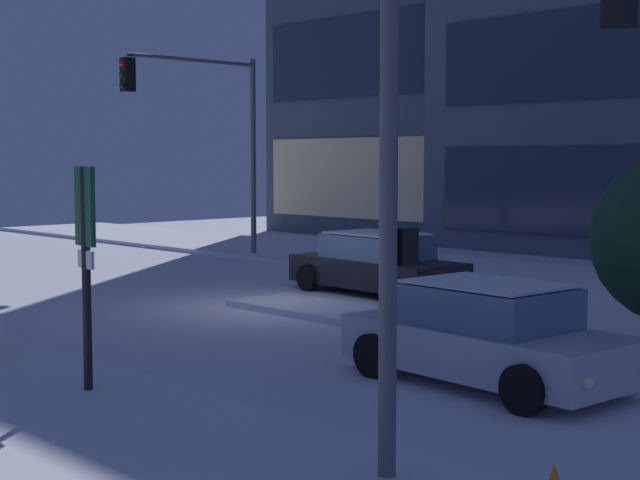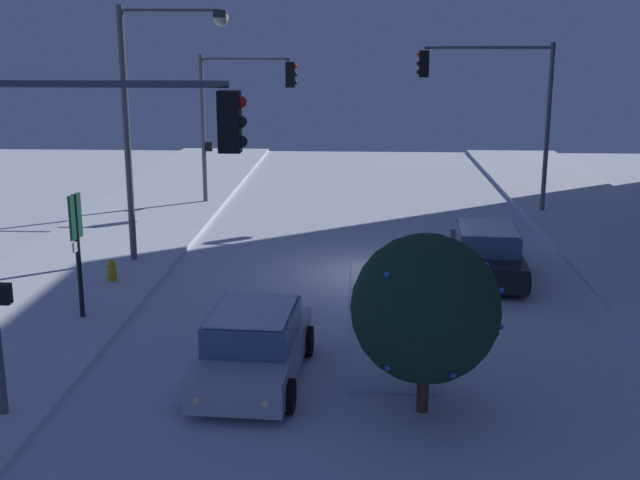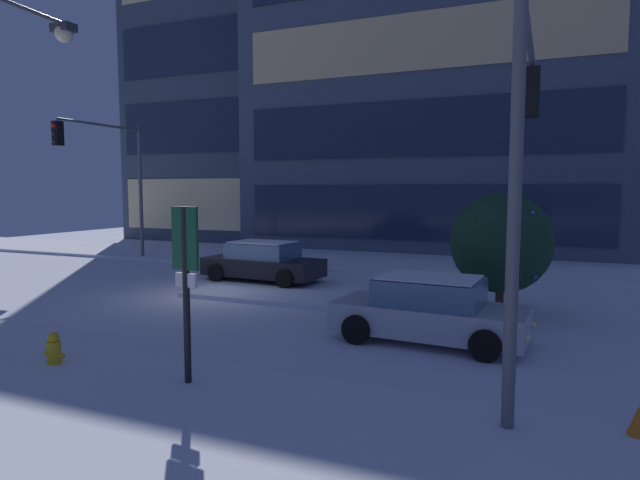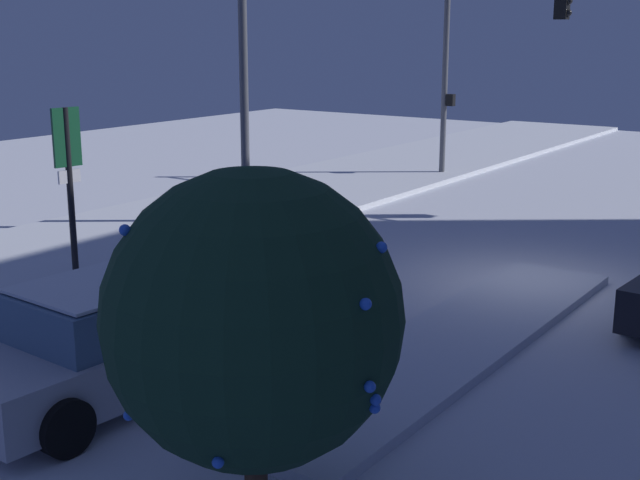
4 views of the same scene
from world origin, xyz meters
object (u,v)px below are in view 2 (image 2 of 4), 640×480
Objects in this scene: car_far at (486,253)px; traffic_light_corner_near_left at (239,103)px; parking_info_sign at (77,241)px; traffic_light_corner_far_left at (497,95)px; street_lamp_arched at (155,99)px; car_near at (254,347)px; decorated_tree_median at (425,308)px; traffic_light_corner_near_right at (82,189)px; fire_hydrant at (112,273)px.

traffic_light_corner_near_left reaches higher than car_far.
traffic_light_corner_far_left is at bearing 54.88° from parking_info_sign.
traffic_light_corner_near_left is 0.80× the size of street_lamp_arched.
traffic_light_corner_far_left is at bearing 28.99° from street_lamp_arched.
car_far is 11.31m from parking_info_sign.
car_near is 0.67× the size of traffic_light_corner_far_left.
decorated_tree_median is (1.24, 3.30, 1.29)m from car_near.
parking_info_sign is (-5.18, -2.06, -2.23)m from traffic_light_corner_near_right.
car_far is 9.18m from decorated_tree_median.
traffic_light_corner_near_right is at bearing 15.34° from fire_hydrant.
parking_info_sign is at bearing -121.16° from car_near.
traffic_light_corner_near_right is (9.50, -8.30, 3.55)m from car_far.
traffic_light_corner_near_left reaches higher than fire_hydrant.
decorated_tree_median is at bearing -71.85° from traffic_light_corner_near_left.
car_far is at bearing 164.38° from decorated_tree_median.
traffic_light_corner_far_left is 17.95m from parking_info_sign.
traffic_light_corner_far_left reaches higher than car_near.
decorated_tree_median is at bearing -59.63° from street_lamp_arched.
parking_info_sign is (13.21, -11.88, -2.57)m from traffic_light_corner_far_left.
car_near is at bearing -71.41° from street_lamp_arched.
car_far is 1.40× the size of decorated_tree_median.
car_near is 3.76m from decorated_tree_median.
fire_hydrant is 3.42m from parking_info_sign.
fire_hydrant is (-6.16, -4.79, -0.35)m from car_near.
car_near is 0.94× the size of car_far.
car_far is at bearing 146.01° from car_near.
car_far is at bearing 97.30° from fire_hydrant.
street_lamp_arched is at bearing 87.90° from car_far.
traffic_light_corner_far_left is 0.86× the size of street_lamp_arched.
car_near is 9.46m from car_far.
traffic_light_corner_near_right reaches higher than car_far.
fire_hydrant is 11.09m from decorated_tree_median.
car_near is at bearing -80.79° from traffic_light_corner_near_left.
parking_info_sign is (4.32, -10.36, 1.32)m from car_far.
fire_hydrant is (1.35, -10.54, -0.36)m from car_far.
traffic_light_corner_near_right is 6.01m from parking_info_sign.
traffic_light_corner_near_left is 8.19× the size of fire_hydrant.
traffic_light_corner_near_left is at bearing 90.82° from traffic_light_corner_near_right.
car_near is at bearing 146.21° from car_far.
traffic_light_corner_near_right is at bearing -48.53° from car_near.
car_near is 5.95× the size of fire_hydrant.
street_lamp_arched is 2.42× the size of parking_info_sign.
traffic_light_corner_near_left is at bearing -167.34° from car_near.
traffic_light_corner_near_left is at bearing 89.74° from parking_info_sign.
traffic_light_corner_near_left is (-9.96, -8.58, 3.44)m from car_far.
traffic_light_corner_far_left reaches higher than car_far.
street_lamp_arched is (-8.48, -3.93, 4.29)m from car_near.
car_near is 4.81m from traffic_light_corner_near_right.
traffic_light_corner_near_right is (2.00, -2.55, 3.55)m from car_near.
street_lamp_arched reaches higher than traffic_light_corner_near_right.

